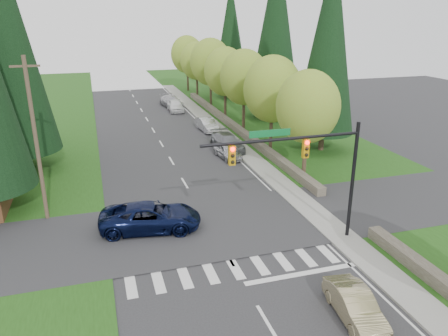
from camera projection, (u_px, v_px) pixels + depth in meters
name	position (u px, v px, depth m)	size (l,w,h in m)	color
ground	(258.00, 307.00, 19.15)	(120.00, 120.00, 0.00)	#28282B
grass_east	(311.00, 151.00, 40.72)	(14.00, 110.00, 0.06)	#1F4813
grass_west	(7.00, 180.00, 33.61)	(14.00, 110.00, 0.06)	#1F4813
cross_street	(210.00, 227.00, 26.36)	(120.00, 8.00, 0.10)	#28282B
sidewalk_east	(242.00, 150.00, 40.84)	(1.80, 80.00, 0.13)	gray
curb_east	(234.00, 151.00, 40.61)	(0.20, 80.00, 0.13)	gray
stone_wall_north	(233.00, 126.00, 48.42)	(0.70, 40.00, 0.70)	#4C4438
traffic_signal	(308.00, 159.00, 22.72)	(8.70, 0.37, 6.80)	black
utility_pole	(36.00, 140.00, 25.64)	(1.60, 0.24, 10.00)	#473828
decid_tree_0	(308.00, 107.00, 32.40)	(4.80, 4.80, 8.37)	#38281C
decid_tree_1	(272.00, 89.00, 38.67)	(5.20, 5.20, 8.80)	#38281C
decid_tree_2	(244.00, 77.00, 44.89)	(5.00, 5.00, 8.82)	#38281C
decid_tree_3	(225.00, 72.00, 51.31)	(5.00, 5.00, 8.55)	#38281C
decid_tree_4	(210.00, 62.00, 57.51)	(5.40, 5.40, 9.18)	#38281C
decid_tree_5	(197.00, 61.00, 63.95)	(4.80, 4.80, 8.30)	#38281C
decid_tree_6	(187.00, 54.00, 70.17)	(5.20, 5.20, 8.86)	#38281C
conifer_w_c	(1.00, 26.00, 31.91)	(6.46, 6.46, 20.80)	#38281C
conifer_e_a	(329.00, 42.00, 37.72)	(5.44, 5.44, 17.80)	#38281C
conifer_e_b	(276.00, 26.00, 50.27)	(6.12, 6.12, 19.80)	#38281C
conifer_e_c	(231.00, 34.00, 63.12)	(5.10, 5.10, 16.80)	#38281C
sedan_champagne	(355.00, 306.00, 18.24)	(1.36, 3.89, 1.28)	tan
suv_navy	(151.00, 217.00, 25.74)	(2.73, 5.91, 1.64)	black
parked_car_a	(228.00, 151.00, 38.63)	(1.53, 3.80, 1.29)	#BBBBC0
parked_car_b	(227.00, 142.00, 40.80)	(2.12, 5.21, 1.51)	slate
parked_car_c	(207.00, 125.00, 47.52)	(1.48, 4.25, 1.40)	silver
parked_car_d	(175.00, 105.00, 57.01)	(1.82, 4.53, 1.54)	white
parked_car_e	(171.00, 101.00, 59.55)	(2.14, 5.26, 1.53)	#ADACB1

